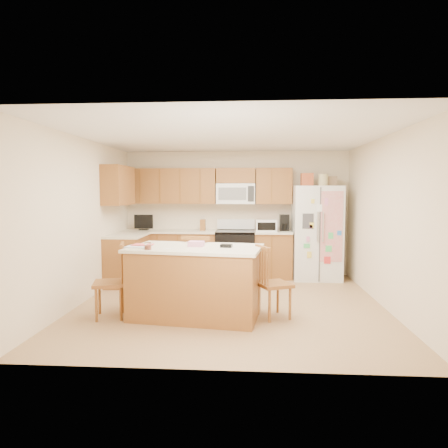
# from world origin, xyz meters

# --- Properties ---
(ground) EXTENTS (4.50, 4.50, 0.00)m
(ground) POSITION_xyz_m (0.00, 0.00, 0.00)
(ground) COLOR #896546
(ground) RESTS_ON ground
(room_shell) EXTENTS (4.60, 4.60, 2.52)m
(room_shell) POSITION_xyz_m (0.00, 0.00, 1.44)
(room_shell) COLOR beige
(room_shell) RESTS_ON ground
(cabinetry) EXTENTS (3.36, 1.56, 2.15)m
(cabinetry) POSITION_xyz_m (-0.98, 1.79, 0.91)
(cabinetry) COLOR brown
(cabinetry) RESTS_ON ground
(stove) EXTENTS (0.76, 0.65, 1.13)m
(stove) POSITION_xyz_m (0.00, 1.94, 0.47)
(stove) COLOR black
(stove) RESTS_ON ground
(refrigerator) EXTENTS (0.90, 0.79, 2.04)m
(refrigerator) POSITION_xyz_m (1.57, 1.87, 0.92)
(refrigerator) COLOR white
(refrigerator) RESTS_ON ground
(island) EXTENTS (1.86, 1.24, 1.04)m
(island) POSITION_xyz_m (-0.44, -0.63, 0.48)
(island) COLOR brown
(island) RESTS_ON ground
(windsor_chair_left) EXTENTS (0.51, 0.52, 1.00)m
(windsor_chair_left) POSITION_xyz_m (-1.57, -0.73, 0.47)
(windsor_chair_left) COLOR brown
(windsor_chair_left) RESTS_ON ground
(windsor_chair_back) EXTENTS (0.53, 0.51, 1.04)m
(windsor_chair_back) POSITION_xyz_m (-0.48, -0.01, 0.49)
(windsor_chair_back) COLOR brown
(windsor_chair_back) RESTS_ON ground
(windsor_chair_right) EXTENTS (0.54, 0.55, 0.98)m
(windsor_chair_right) POSITION_xyz_m (0.59, -0.61, 0.46)
(windsor_chair_right) COLOR brown
(windsor_chair_right) RESTS_ON ground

